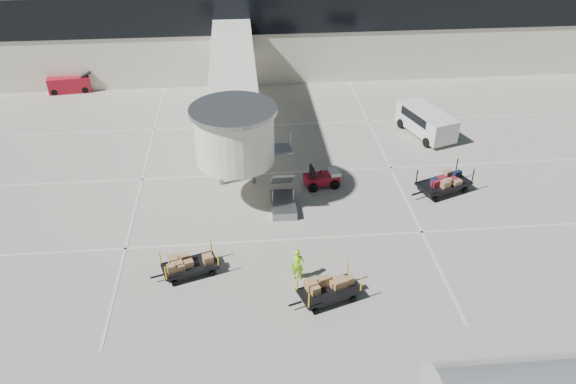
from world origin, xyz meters
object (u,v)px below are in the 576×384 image
belt_loader (70,84)px  minivan (425,120)px  suitcase_cart (444,184)px  box_cart_near (330,290)px  ground_worker (297,265)px  baggage_tug (322,178)px  box_cart_far (191,266)px

belt_loader → minivan: bearing=-27.3°
suitcase_cart → belt_loader: (-26.20, 18.08, 0.10)m
box_cart_near → belt_loader: size_ratio=0.94×
box_cart_near → ground_worker: (-1.37, 1.52, 0.32)m
baggage_tug → box_cart_near: 10.03m
ground_worker → belt_loader: size_ratio=0.47×
suitcase_cart → box_cart_far: 16.09m
ground_worker → suitcase_cart: bearing=42.3°
baggage_tug → minivan: bearing=28.2°
box_cart_near → box_cart_far: (-6.56, 2.37, -0.04)m
baggage_tug → box_cart_far: baggage_tug is taller
box_cart_near → belt_loader: bearing=105.3°
box_cart_near → box_cart_far: bearing=141.5°
belt_loader → ground_worker: bearing=-63.1°
suitcase_cart → minivan: (1.08, 7.68, 0.55)m
box_cart_near → box_cart_far: size_ratio=1.04×
box_cart_far → minivan: (15.92, 13.90, 0.61)m
box_cart_far → belt_loader: 26.82m
minivan → box_cart_near: bearing=-138.1°
baggage_tug → box_cart_far: size_ratio=0.67×
baggage_tug → box_cart_near: size_ratio=0.65×
belt_loader → suitcase_cart: bearing=-41.1°
minivan → belt_loader: minivan is taller
box_cart_far → belt_loader: belt_loader is taller
box_cart_far → ground_worker: (5.19, -0.85, 0.36)m
belt_loader → baggage_tug: bearing=-47.8°
baggage_tug → box_cart_far: bearing=-144.1°
suitcase_cart → belt_loader: bearing=124.0°
box_cart_near → minivan: 18.78m
suitcase_cart → baggage_tug: bearing=147.8°
baggage_tug → box_cart_near: bearing=-105.1°
baggage_tug → suitcase_cart: 7.34m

